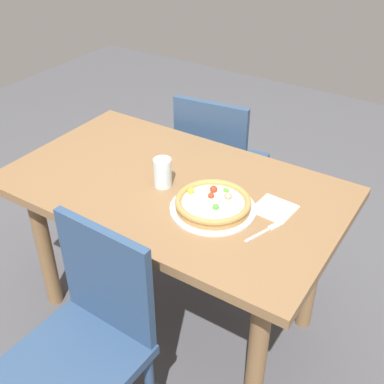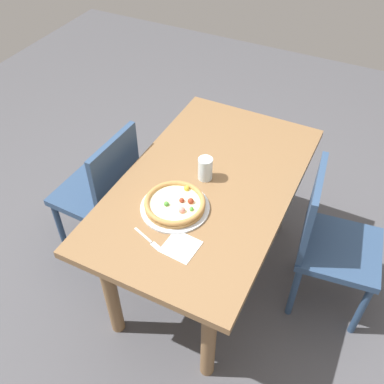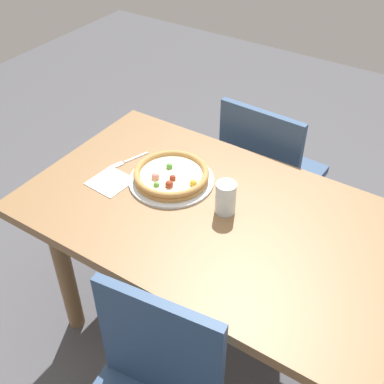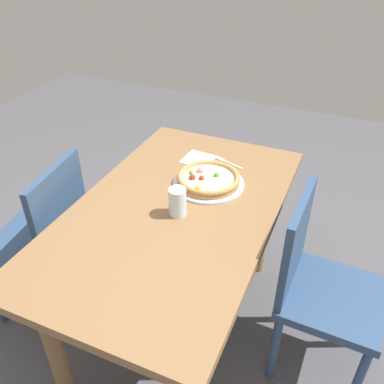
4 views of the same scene
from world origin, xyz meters
The scene contains 9 objects.
ground_plane centered at (0.00, 0.00, 0.00)m, with size 6.00×6.00×0.00m, color #4C4C51.
dining_table centered at (0.00, 0.00, 0.62)m, with size 1.35×0.80×0.73m.
chair_near centered at (0.07, -0.61, 0.47)m, with size 0.41×0.41×0.87m.
chair_far centered at (-0.14, 0.61, 0.47)m, with size 0.45×0.45×0.87m.
plate centered at (0.22, -0.06, 0.73)m, with size 0.32×0.32×0.01m, color silver.
pizza centered at (0.22, -0.06, 0.76)m, with size 0.28×0.28×0.05m.
fork centered at (0.44, -0.07, 0.73)m, with size 0.07×0.16×0.00m.
drinking_glass centered at (-0.03, -0.03, 0.79)m, with size 0.07×0.07×0.12m, color silver.
napkin centered at (0.41, 0.06, 0.73)m, with size 0.14×0.14×0.00m, color white.
Camera 2 is at (1.43, 0.62, 2.17)m, focal length 40.78 mm.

